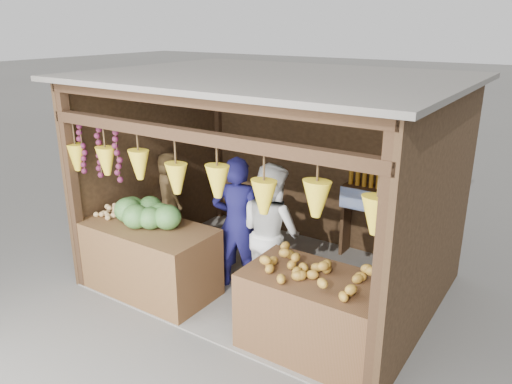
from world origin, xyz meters
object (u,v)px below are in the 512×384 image
(counter_left, at_px, (148,258))
(man_standing, at_px, (237,224))
(woman_standing, at_px, (271,232))
(counter_right, at_px, (316,315))
(vendor_seated, at_px, (169,192))

(counter_left, height_order, man_standing, man_standing)
(counter_left, bearing_deg, woman_standing, 29.69)
(counter_left, height_order, counter_right, counter_left)
(counter_left, xyz_separation_m, woman_standing, (1.32, 0.76, 0.41))
(woman_standing, bearing_deg, counter_left, 48.71)
(woman_standing, bearing_deg, vendor_seated, 8.40)
(man_standing, relative_size, woman_standing, 1.01)
(man_standing, xyz_separation_m, woman_standing, (0.46, 0.05, -0.01))
(man_standing, xyz_separation_m, vendor_seated, (-1.53, 0.42, 0.01))
(man_standing, relative_size, vendor_seated, 1.48)
(counter_left, height_order, vendor_seated, vendor_seated)
(woman_standing, bearing_deg, counter_right, 163.29)
(counter_left, xyz_separation_m, counter_right, (2.31, 0.05, -0.01))
(counter_left, xyz_separation_m, vendor_seated, (-0.67, 1.13, 0.43))
(counter_right, distance_m, man_standing, 1.64)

